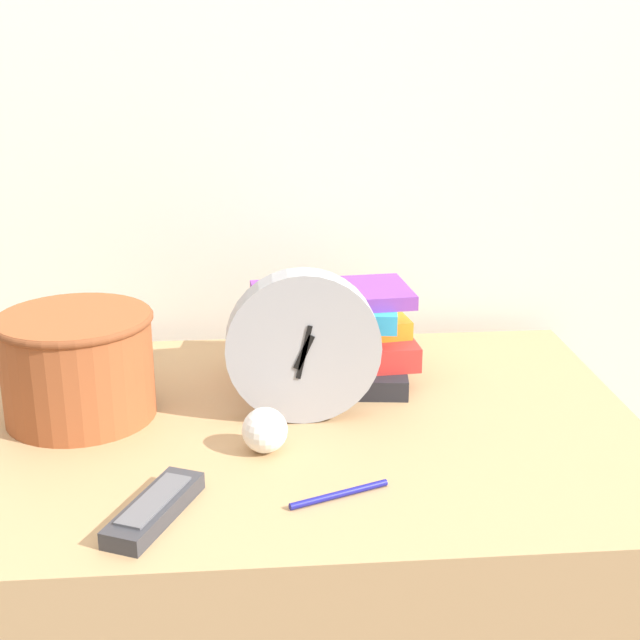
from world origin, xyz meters
The scene contains 7 objects.
wall_back centered at (0.00, 0.74, 1.20)m, with size 6.00×0.04×2.40m.
desk_clock centered at (0.05, 0.35, 0.82)m, with size 0.21×0.05×0.21m.
book_stack centered at (0.11, 0.49, 0.79)m, with size 0.26×0.21×0.14m.
basket centered at (-0.25, 0.38, 0.80)m, with size 0.21×0.21×0.15m.
tv_remote centered at (-0.12, 0.11, 0.73)m, with size 0.10×0.16×0.02m.
crumpled_paper_ball centered at (0.00, 0.25, 0.75)m, with size 0.06×0.06×0.06m.
pen centered at (0.08, 0.13, 0.72)m, with size 0.12×0.05×0.01m.
Camera 1 is at (-0.02, -0.76, 1.24)m, focal length 50.00 mm.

